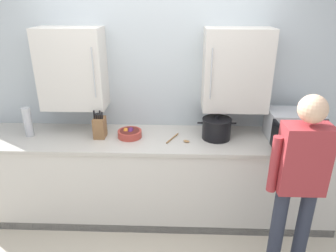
% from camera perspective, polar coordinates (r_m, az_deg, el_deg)
% --- Properties ---
extents(back_wall_tiled, '(4.37, 0.44, 2.81)m').
position_cam_1_polar(back_wall_tiled, '(3.29, -2.39, 8.51)').
color(back_wall_tiled, '#B2BCC1').
rests_on(back_wall_tiled, ground_plane).
extents(counter_unit, '(3.71, 0.69, 0.93)m').
position_cam_1_polar(counter_unit, '(3.36, -2.56, -9.39)').
color(counter_unit, beige).
rests_on(counter_unit, ground_plane).
extents(microwave_oven, '(0.51, 0.71, 0.28)m').
position_cam_1_polar(microwave_oven, '(3.30, 21.57, 0.11)').
color(microwave_oven, '#B7BABF').
rests_on(microwave_oven, counter_unit).
extents(thermos_flask, '(0.09, 0.09, 0.30)m').
position_cam_1_polar(thermos_flask, '(3.43, -24.30, 0.69)').
color(thermos_flask, '#B7BABF').
rests_on(thermos_flask, counter_unit).
extents(fruit_bowl, '(0.24, 0.24, 0.10)m').
position_cam_1_polar(fruit_bowl, '(3.16, -7.04, -1.32)').
color(fruit_bowl, '#AD3D33').
rests_on(fruit_bowl, counter_unit).
extents(stock_pot, '(0.38, 0.29, 0.24)m').
position_cam_1_polar(stock_pot, '(3.13, 8.88, -0.45)').
color(stock_pot, black).
rests_on(stock_pot, counter_unit).
extents(wooden_spoon, '(0.24, 0.23, 0.02)m').
position_cam_1_polar(wooden_spoon, '(3.08, 2.04, -2.50)').
color(wooden_spoon, '#A37547').
rests_on(wooden_spoon, counter_unit).
extents(knife_block, '(0.11, 0.15, 0.29)m').
position_cam_1_polar(knife_block, '(3.19, -12.40, -0.21)').
color(knife_block, brown).
rests_on(knife_block, counter_unit).
extents(person_figure, '(0.49, 0.65, 1.65)m').
position_cam_1_polar(person_figure, '(2.55, 22.86, -8.92)').
color(person_figure, '#282D3D').
rests_on(person_figure, ground_plane).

